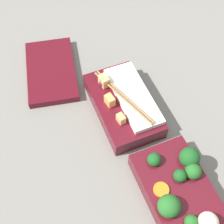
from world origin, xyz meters
TOP-DOWN VIEW (x-y plane):
  - ground_plane at (0.00, 0.00)m, footprint 3.00×3.00m
  - bento_tray_vegetable at (-0.12, 0.01)m, footprint 0.21×0.13m
  - bento_tray_rice at (0.13, 0.02)m, footprint 0.21×0.13m
  - bento_lid at (0.30, 0.15)m, footprint 0.23×0.16m

SIDE VIEW (x-z plane):
  - ground_plane at x=0.00m, z-range 0.00..0.00m
  - bento_lid at x=0.30m, z-range 0.00..0.02m
  - bento_tray_rice at x=0.13m, z-range -0.01..0.06m
  - bento_tray_vegetable at x=-0.12m, z-range -0.01..0.07m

